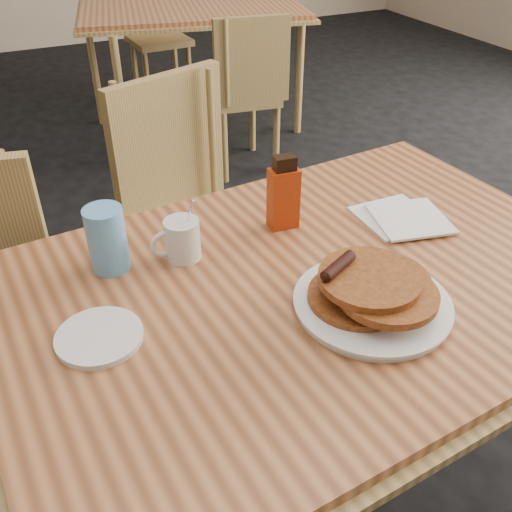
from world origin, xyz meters
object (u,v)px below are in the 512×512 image
at_px(neighbor_table, 192,12).
at_px(syrup_bottle, 283,195).
at_px(coffee_mug, 181,239).
at_px(blue_tumbler, 107,239).
at_px(chair_neighbor_far, 154,24).
at_px(chair_neighbor_near, 245,83).
at_px(pancake_plate, 372,295).
at_px(main_table, 310,293).
at_px(chair_main_far, 182,199).

height_order(neighbor_table, syrup_bottle, syrup_bottle).
height_order(coffee_mug, blue_tumbler, same).
relative_size(chair_neighbor_far, chair_neighbor_near, 1.01).
xyz_separation_m(chair_neighbor_near, blue_tumbler, (-1.06, -1.66, 0.32)).
bearing_deg(blue_tumbler, pancake_plate, -39.60).
bearing_deg(pancake_plate, neighbor_table, 76.91).
relative_size(neighbor_table, syrup_bottle, 8.40).
distance_m(neighbor_table, chair_neighbor_near, 0.74).
distance_m(coffee_mug, blue_tumbler, 0.15).
relative_size(chair_neighbor_near, coffee_mug, 6.03).
bearing_deg(chair_neighbor_far, blue_tumbler, -111.26).
distance_m(chair_neighbor_far, pancake_plate, 3.49).
bearing_deg(neighbor_table, main_table, -104.86).
distance_m(chair_main_far, pancake_plate, 0.93).
bearing_deg(main_table, coffee_mug, 139.87).
xyz_separation_m(neighbor_table, chair_neighbor_near, (0.02, -0.70, -0.21)).
bearing_deg(syrup_bottle, neighbor_table, 80.25).
height_order(main_table, blue_tumbler, blue_tumbler).
relative_size(main_table, chair_neighbor_near, 1.62).
distance_m(chair_main_far, chair_neighbor_near, 1.33).
height_order(neighbor_table, chair_neighbor_far, chair_neighbor_far).
xyz_separation_m(chair_main_far, chair_neighbor_far, (0.68, 2.53, -0.05)).
bearing_deg(neighbor_table, syrup_bottle, -105.16).
bearing_deg(chair_neighbor_far, chair_neighbor_near, -91.27).
relative_size(chair_neighbor_near, syrup_bottle, 4.82).
height_order(chair_main_far, blue_tumbler, chair_main_far).
distance_m(main_table, chair_neighbor_near, 2.01).
height_order(pancake_plate, blue_tumbler, blue_tumbler).
height_order(chair_neighbor_near, pancake_plate, pancake_plate).
bearing_deg(chair_neighbor_near, pancake_plate, -98.47).
height_order(chair_neighbor_far, chair_neighbor_near, chair_neighbor_far).
distance_m(chair_neighbor_near, syrup_bottle, 1.83).
xyz_separation_m(neighbor_table, chair_neighbor_far, (-0.03, 0.72, -0.21)).
height_order(neighbor_table, blue_tumbler, blue_tumbler).
relative_size(syrup_bottle, blue_tumbler, 1.26).
xyz_separation_m(main_table, blue_tumbler, (-0.36, 0.21, 0.11)).
height_order(neighbor_table, coffee_mug, coffee_mug).
xyz_separation_m(chair_main_far, pancake_plate, (0.08, -0.89, 0.23)).
distance_m(main_table, chair_main_far, 0.78).
xyz_separation_m(main_table, pancake_plate, (0.05, -0.13, 0.07)).
bearing_deg(chair_main_far, neighbor_table, 49.52).
relative_size(main_table, chair_main_far, 1.48).
bearing_deg(syrup_bottle, blue_tumbler, -175.63).
bearing_deg(pancake_plate, chair_main_far, 94.91).
relative_size(main_table, pancake_plate, 4.60).
height_order(main_table, chair_neighbor_near, chair_neighbor_near).
bearing_deg(main_table, chair_neighbor_near, 69.45).
xyz_separation_m(neighbor_table, blue_tumbler, (-1.04, -2.37, 0.11)).
bearing_deg(blue_tumbler, neighbor_table, 66.31).
bearing_deg(pancake_plate, chair_neighbor_near, 72.08).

